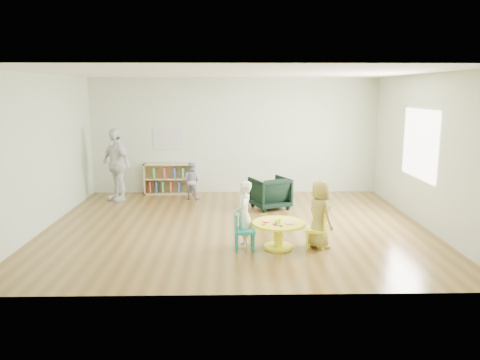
% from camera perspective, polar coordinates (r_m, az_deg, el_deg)
% --- Properties ---
extents(room, '(7.10, 7.00, 2.80)m').
position_cam_1_polar(room, '(8.45, -0.44, 6.76)').
color(room, brown).
rests_on(room, ground).
extents(activity_table, '(0.85, 0.85, 0.47)m').
position_cam_1_polar(activity_table, '(7.56, 4.74, -6.11)').
color(activity_table, '#FBF615').
rests_on(activity_table, ground).
extents(kid_chair_left, '(0.34, 0.34, 0.61)m').
position_cam_1_polar(kid_chair_left, '(7.46, 0.21, -6.06)').
color(kid_chair_left, '#18897C').
rests_on(kid_chair_left, ground).
extents(kid_chair_right, '(0.37, 0.37, 0.59)m').
position_cam_1_polar(kid_chair_right, '(7.65, 9.54, -5.86)').
color(kid_chair_right, '#FBF615').
rests_on(kid_chair_right, ground).
extents(bookshelf, '(1.20, 0.30, 0.75)m').
position_cam_1_polar(bookshelf, '(11.59, -8.68, 0.13)').
color(bookshelf, tan).
rests_on(bookshelf, ground).
extents(alphabet_poster, '(0.74, 0.01, 0.54)m').
position_cam_1_polar(alphabet_poster, '(11.57, -8.68, 5.04)').
color(alphabet_poster, silver).
rests_on(alphabet_poster, ground).
extents(armchair, '(0.96, 0.97, 0.68)m').
position_cam_1_polar(armchair, '(10.05, 3.65, -1.56)').
color(armchair, black).
rests_on(armchair, ground).
extents(child_left, '(0.30, 0.42, 1.08)m').
position_cam_1_polar(child_left, '(7.54, 0.48, -4.18)').
color(child_left, white).
rests_on(child_left, ground).
extents(child_right, '(0.53, 0.63, 1.10)m').
position_cam_1_polar(child_right, '(7.61, 9.68, -4.13)').
color(child_right, yellow).
rests_on(child_right, ground).
extents(toddler, '(0.50, 0.44, 0.87)m').
position_cam_1_polar(toddler, '(10.92, -5.97, -0.09)').
color(toddler, '#1C1E47').
rests_on(toddler, ground).
extents(adult_caretaker, '(1.00, 0.96, 1.67)m').
position_cam_1_polar(adult_caretaker, '(11.07, -14.85, 1.86)').
color(adult_caretaker, white).
rests_on(adult_caretaker, ground).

